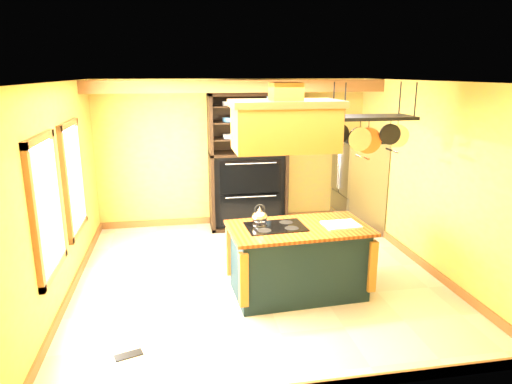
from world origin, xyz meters
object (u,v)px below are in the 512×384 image
object	(u,v)px
kitchen_island	(298,260)
pot_rack	(372,126)
refrigerator	(358,188)
range_hood	(285,123)
hutch	(248,177)

from	to	relation	value
kitchen_island	pot_rack	world-z (taller)	pot_rack
kitchen_island	refrigerator	world-z (taller)	refrigerator
pot_rack	refrigerator	distance (m)	2.68
range_hood	refrigerator	bearing A→B (deg)	49.03
range_hood	hutch	distance (m)	3.09
hutch	pot_rack	bearing A→B (deg)	-68.19
range_hood	refrigerator	distance (m)	3.22
pot_rack	hutch	world-z (taller)	pot_rack
refrigerator	hutch	distance (m)	2.01
range_hood	refrigerator	world-z (taller)	range_hood
kitchen_island	pot_rack	distance (m)	1.93
range_hood	refrigerator	size ratio (longest dim) A/B	0.79
range_hood	pot_rack	size ratio (longest dim) A/B	1.23
refrigerator	hutch	world-z (taller)	hutch
pot_rack	kitchen_island	bearing A→B (deg)	-179.33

